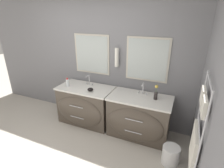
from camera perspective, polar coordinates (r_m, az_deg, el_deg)
name	(u,v)px	position (r m, az deg, el deg)	size (l,w,h in m)	color
wall_back	(97,58)	(3.63, -5.05, 8.36)	(5.57, 0.16, 2.60)	slate
wall_right	(210,94)	(2.31, 29.30, -2.93)	(0.13, 3.56, 2.60)	slate
vanity_left	(85,105)	(3.68, -8.66, -6.84)	(1.11, 0.67, 0.78)	#4C4238
vanity_right	(139,117)	(3.29, 8.67, -10.66)	(1.11, 0.67, 0.78)	#4C4238
faucet_left	(89,80)	(3.62, -7.58, 1.31)	(0.17, 0.13, 0.22)	silver
faucet_right	(143,89)	(3.22, 10.04, -1.55)	(0.17, 0.13, 0.22)	silver
toiletry_bottle	(68,83)	(3.63, -14.31, 0.46)	(0.06, 0.06, 0.18)	silver
amenity_bowl	(90,89)	(3.35, -7.07, -1.79)	(0.11, 0.11, 0.07)	black
flower_vase	(156,93)	(3.07, 14.14, -3.02)	(0.06, 0.06, 0.27)	#332D2D
waste_bin	(171,155)	(3.01, 18.58, -21.06)	(0.26, 0.26, 0.30)	silver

